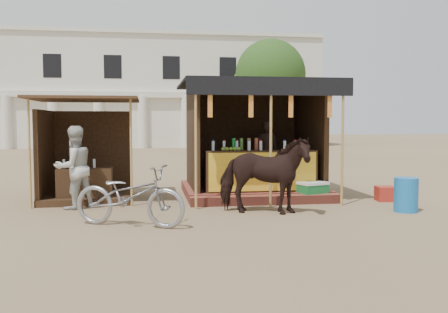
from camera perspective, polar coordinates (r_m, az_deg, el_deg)
name	(u,v)px	position (r m, az deg, el deg)	size (l,w,h in m)	color
ground	(237,223)	(9.10, 1.50, -7.62)	(120.00, 120.00, 0.00)	#846B4C
main_stall	(254,154)	(12.43, 3.45, 0.26)	(3.60, 3.61, 2.78)	brown
secondary_stall	(80,164)	(12.16, -16.11, -0.79)	(2.40, 2.40, 2.38)	#3C2815
cow	(264,175)	(9.90, 4.56, -2.16)	(0.84, 1.83, 1.55)	black
motorbike	(130,196)	(8.90, -10.72, -4.42)	(0.72, 2.06, 1.08)	#92939A
bystander	(74,167)	(10.94, -16.76, -1.21)	(0.85, 0.66, 1.75)	#B8B9B2
blue_barrel	(406,195)	(10.83, 20.08, -4.13)	(0.48, 0.48, 0.70)	#1765AD
red_crate	(386,194)	(12.18, 18.04, -4.07)	(0.44, 0.42, 0.33)	maroon
cooler	(313,192)	(11.64, 10.10, -3.97)	(0.75, 0.63, 0.46)	#186D31
background_building	(143,93)	(38.79, -9.23, 7.12)	(26.00, 7.45, 8.18)	silver
tree	(267,77)	(31.91, 4.93, 9.02)	(4.50, 4.40, 7.00)	#382314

